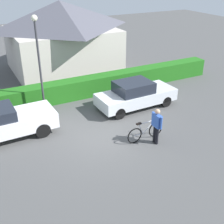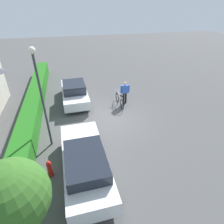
{
  "view_description": "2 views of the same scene",
  "coord_description": "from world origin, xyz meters",
  "px_view_note": "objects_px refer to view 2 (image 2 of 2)",
  "views": [
    {
      "loc": [
        -4.55,
        -9.77,
        6.63
      ],
      "look_at": [
        0.6,
        0.11,
        1.0
      ],
      "focal_mm": 46.7,
      "sensor_mm": 36.0,
      "label": 1
    },
    {
      "loc": [
        -9.28,
        2.0,
        6.29
      ],
      "look_at": [
        -0.37,
        -0.09,
        0.73
      ],
      "focal_mm": 30.21,
      "sensor_mm": 36.0,
      "label": 2
    }
  ],
  "objects_px": {
    "person_rider": "(125,91)",
    "fire_hydrant": "(50,169)",
    "tree_kerbside": "(12,198)",
    "parked_car_near": "(85,162)",
    "bicycle": "(120,100)",
    "parked_car_far": "(74,92)",
    "street_lamp": "(40,89)"
  },
  "relations": [
    {
      "from": "bicycle",
      "to": "fire_hydrant",
      "type": "distance_m",
      "value": 6.69
    },
    {
      "from": "parked_car_near",
      "to": "parked_car_far",
      "type": "distance_m",
      "value": 6.72
    },
    {
      "from": "parked_car_near",
      "to": "bicycle",
      "type": "relative_size",
      "value": 2.61
    },
    {
      "from": "tree_kerbside",
      "to": "fire_hydrant",
      "type": "distance_m",
      "value": 3.23
    },
    {
      "from": "parked_car_far",
      "to": "tree_kerbside",
      "type": "bearing_deg",
      "value": 168.51
    },
    {
      "from": "person_rider",
      "to": "tree_kerbside",
      "type": "relative_size",
      "value": 0.48
    },
    {
      "from": "tree_kerbside",
      "to": "fire_hydrant",
      "type": "bearing_deg",
      "value": -9.04
    },
    {
      "from": "parked_car_near",
      "to": "fire_hydrant",
      "type": "bearing_deg",
      "value": 77.28
    },
    {
      "from": "parked_car_near",
      "to": "person_rider",
      "type": "xyz_separation_m",
      "value": [
        5.68,
        -3.31,
        0.15
      ]
    },
    {
      "from": "parked_car_far",
      "to": "tree_kerbside",
      "type": "height_order",
      "value": "tree_kerbside"
    },
    {
      "from": "tree_kerbside",
      "to": "fire_hydrant",
      "type": "xyz_separation_m",
      "value": [
        2.58,
        -0.41,
        -1.91
      ]
    },
    {
      "from": "parked_car_far",
      "to": "person_rider",
      "type": "distance_m",
      "value": 3.48
    },
    {
      "from": "person_rider",
      "to": "tree_kerbside",
      "type": "xyz_separation_m",
      "value": [
        -7.93,
        5.14,
        1.41
      ]
    },
    {
      "from": "parked_car_near",
      "to": "bicycle",
      "type": "distance_m",
      "value": 6.17
    },
    {
      "from": "parked_car_far",
      "to": "tree_kerbside",
      "type": "distance_m",
      "value": 9.3
    },
    {
      "from": "parked_car_near",
      "to": "person_rider",
      "type": "bearing_deg",
      "value": -30.29
    },
    {
      "from": "person_rider",
      "to": "tree_kerbside",
      "type": "distance_m",
      "value": 9.56
    },
    {
      "from": "parked_car_near",
      "to": "fire_hydrant",
      "type": "height_order",
      "value": "parked_car_near"
    },
    {
      "from": "parked_car_near",
      "to": "parked_car_far",
      "type": "height_order",
      "value": "parked_car_near"
    },
    {
      "from": "person_rider",
      "to": "tree_kerbside",
      "type": "bearing_deg",
      "value": 147.04
    },
    {
      "from": "street_lamp",
      "to": "tree_kerbside",
      "type": "distance_m",
      "value": 4.68
    },
    {
      "from": "bicycle",
      "to": "fire_hydrant",
      "type": "relative_size",
      "value": 2.18
    },
    {
      "from": "bicycle",
      "to": "street_lamp",
      "type": "xyz_separation_m",
      "value": [
        -3.08,
        4.36,
        2.63
      ]
    },
    {
      "from": "person_rider",
      "to": "street_lamp",
      "type": "height_order",
      "value": "street_lamp"
    },
    {
      "from": "fire_hydrant",
      "to": "bicycle",
      "type": "bearing_deg",
      "value": -40.12
    },
    {
      "from": "bicycle",
      "to": "person_rider",
      "type": "bearing_deg",
      "value": -60.61
    },
    {
      "from": "person_rider",
      "to": "parked_car_far",
      "type": "bearing_deg",
      "value": 72.44
    },
    {
      "from": "bicycle",
      "to": "street_lamp",
      "type": "distance_m",
      "value": 5.95
    },
    {
      "from": "person_rider",
      "to": "bicycle",
      "type": "bearing_deg",
      "value": 119.39
    },
    {
      "from": "fire_hydrant",
      "to": "tree_kerbside",
      "type": "bearing_deg",
      "value": 170.96
    },
    {
      "from": "parked_car_near",
      "to": "parked_car_far",
      "type": "xyz_separation_m",
      "value": [
        6.72,
        0.0,
        -0.05
      ]
    },
    {
      "from": "person_rider",
      "to": "fire_hydrant",
      "type": "xyz_separation_m",
      "value": [
        -5.36,
        4.73,
        -0.49
      ]
    }
  ]
}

